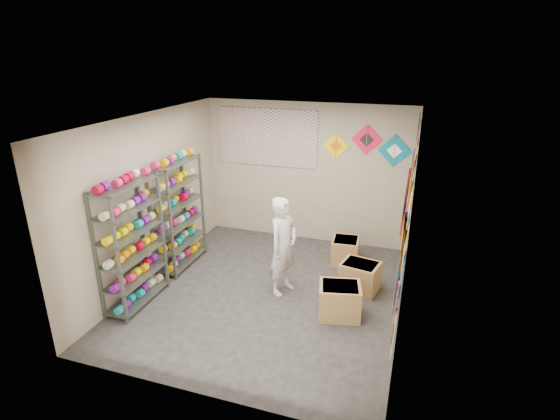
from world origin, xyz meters
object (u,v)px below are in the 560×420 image
(carton_a, at_px, (339,301))
(shopkeeper, at_px, (283,246))
(shelf_rack_front, at_px, (132,245))
(carton_c, at_px, (345,251))
(carton_b, at_px, (360,277))
(shelf_rack_back, at_px, (178,214))

(carton_a, bearing_deg, shopkeeper, 145.02)
(shelf_rack_front, distance_m, carton_c, 3.64)
(carton_b, bearing_deg, shelf_rack_back, -166.48)
(carton_b, bearing_deg, carton_a, -90.13)
(shelf_rack_front, xyz_separation_m, carton_c, (2.74, 2.28, -0.73))
(carton_b, relative_size, carton_c, 1.12)
(shopkeeper, xyz_separation_m, carton_c, (0.75, 1.29, -0.56))
(shelf_rack_back, bearing_deg, shelf_rack_front, -90.00)
(shelf_rack_back, relative_size, shopkeeper, 1.22)
(shelf_rack_front, xyz_separation_m, shelf_rack_back, (0.00, 1.30, 0.00))
(shelf_rack_front, distance_m, shelf_rack_back, 1.30)
(shelf_rack_back, xyz_separation_m, shopkeeper, (1.98, -0.31, -0.17))
(shopkeeper, bearing_deg, carton_c, -10.48)
(shelf_rack_back, height_order, carton_c, shelf_rack_back)
(carton_a, xyz_separation_m, carton_c, (-0.22, 1.68, -0.02))
(shelf_rack_front, height_order, shopkeeper, shelf_rack_front)
(shelf_rack_front, bearing_deg, carton_c, 39.82)
(shelf_rack_back, bearing_deg, carton_a, -13.39)
(shopkeeper, height_order, carton_a, shopkeeper)
(shelf_rack_front, distance_m, shopkeeper, 2.23)
(shelf_rack_front, xyz_separation_m, carton_a, (2.95, 0.60, -0.71))
(carton_c, bearing_deg, shopkeeper, -124.94)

